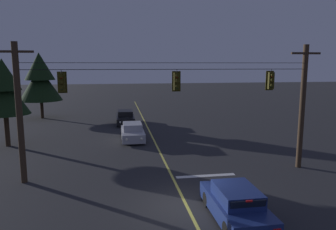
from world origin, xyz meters
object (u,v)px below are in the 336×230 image
Objects in this scene: car_waiting_near_lane at (236,204)px; traffic_light_leftmost at (62,82)px; traffic_light_left_inner at (177,81)px; car_oncoming_trailing at (125,118)px; car_oncoming_lead at (133,132)px; traffic_light_centre at (271,81)px; tree_verge_far at (40,79)px; tree_verge_near at (4,90)px.

traffic_light_leftmost is at bearing 142.45° from car_waiting_near_lane.
car_oncoming_trailing is (-2.44, 16.09, -4.63)m from traffic_light_left_inner.
traffic_light_leftmost is 17.13m from car_oncoming_trailing.
car_oncoming_lead is at bearing 103.23° from traffic_light_left_inner.
tree_verge_far is at bearing 129.48° from traffic_light_centre.
car_oncoming_trailing is at bearing 77.32° from traffic_light_leftmost.
tree_verge_far is (-13.21, 26.78, 3.89)m from car_waiting_near_lane.
traffic_light_left_inner is at bearing 180.00° from traffic_light_centre.
tree_verge_far reaches higher than car_waiting_near_lane.
traffic_light_left_inner reaches higher than car_oncoming_trailing.
traffic_light_left_inner is at bearing -35.29° from tree_verge_near.
car_oncoming_lead is 7.38m from car_oncoming_trailing.
car_oncoming_trailing is 11.36m from tree_verge_far.
traffic_light_left_inner is 16.92m from car_oncoming_trailing.
tree_verge_near is (-12.94, 13.90, 3.70)m from car_waiting_near_lane.
car_oncoming_lead is 1.00× the size of car_oncoming_trailing.
car_waiting_near_lane is 0.65× the size of tree_verge_near.
car_oncoming_trailing is (-3.78, 21.78, -0.00)m from car_waiting_near_lane.
tree_verge_near reaches higher than traffic_light_centre.
traffic_light_centre is at bearing 53.81° from car_waiting_near_lane.
traffic_light_left_inner is 24.21m from tree_verge_far.
traffic_light_left_inner is 14.24m from tree_verge_near.
traffic_light_leftmost is 0.16× the size of tree_verge_far.
traffic_light_leftmost and traffic_light_left_inner have the same top height.
traffic_light_leftmost is 0.18× the size of tree_verge_near.
tree_verge_near is at bearing 154.36° from traffic_light_centre.
traffic_light_centre is 0.28× the size of car_waiting_near_lane.
car_waiting_near_lane and car_oncoming_lead have the same top height.
traffic_light_left_inner is 7.46m from car_waiting_near_lane.
traffic_light_leftmost is 10.42m from car_waiting_near_lane.
car_waiting_near_lane is at bearing -63.75° from tree_verge_far.
car_waiting_near_lane is at bearing -126.19° from traffic_light_centre.
tree_verge_far is (-0.27, 12.89, 0.19)m from tree_verge_near.
tree_verge_near is (-17.10, 8.21, -0.94)m from traffic_light_centre.
traffic_light_centre is (11.57, 0.00, 0.00)m from traffic_light_leftmost.
car_waiting_near_lane is (-4.16, -5.69, -4.63)m from traffic_light_centre.
car_oncoming_lead is (4.01, 8.72, -4.63)m from traffic_light_leftmost.
traffic_light_centre is at bearing -25.64° from tree_verge_near.
traffic_light_leftmost is 1.00× the size of traffic_light_centre.
traffic_light_centre is at bearing 0.00° from traffic_light_leftmost.
traffic_light_leftmost is 0.28× the size of car_oncoming_lead.
traffic_light_centre is 0.28× the size of car_oncoming_trailing.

